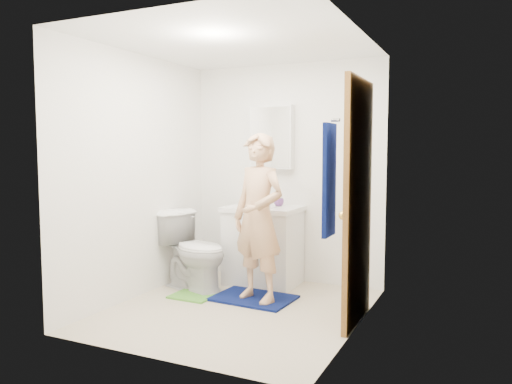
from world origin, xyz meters
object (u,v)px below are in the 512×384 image
soap_dispenser (247,198)px  toothbrush_cup (279,202)px  toilet (194,251)px  vanity_cabinet (263,248)px  towel (329,180)px  man (258,217)px  medicine_cabinet (272,137)px

soap_dispenser → toothbrush_cup: bearing=27.7°
toilet → soap_dispenser: soap_dispenser is taller
vanity_cabinet → towel: size_ratio=1.00×
toilet → toothbrush_cup: size_ratio=7.57×
towel → toilet: size_ratio=0.98×
man → toilet: bearing=-170.0°
soap_dispenser → toothbrush_cup: soap_dispenser is taller
vanity_cabinet → medicine_cabinet: size_ratio=1.14×
towel → soap_dispenser: bearing=133.5°
towel → toothbrush_cup: towel is taller
towel → man: size_ratio=0.50×
soap_dispenser → man: bearing=-54.5°
toilet → toothbrush_cup: bearing=-31.6°
soap_dispenser → man: man is taller
soap_dispenser → medicine_cabinet: bearing=60.6°
medicine_cabinet → man: (0.23, -0.84, -0.78)m
towel → toilet: (-1.75, 0.98, -0.84)m
vanity_cabinet → toilet: toilet is taller
vanity_cabinet → towel: bearing=-51.5°
towel → vanity_cabinet: bearing=128.5°
soap_dispenser → toothbrush_cup: size_ratio=1.62×
toilet → soap_dispenser: (0.40, 0.44, 0.53)m
man → toothbrush_cup: bearing=115.0°
toilet → toothbrush_cup: (0.71, 0.60, 0.48)m
towel → toothbrush_cup: 1.92m
toilet → man: bearing=-79.9°
man → towel: bearing=-24.3°
vanity_cabinet → soap_dispenser: (-0.16, -0.07, 0.54)m
vanity_cabinet → toilet: 0.76m
toothbrush_cup → toilet: bearing=-139.8°
towel → man: bearing=137.6°
vanity_cabinet → medicine_cabinet: 1.22m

